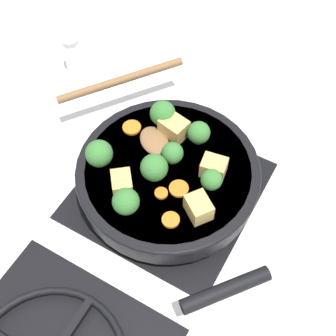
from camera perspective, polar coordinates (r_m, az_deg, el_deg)
name	(u,v)px	position (r m, az deg, el deg)	size (l,w,h in m)	color
ground_plane	(168,191)	(0.87, 0.00, -2.81)	(2.40, 2.40, 0.00)	white
front_burner_grate	(168,187)	(0.86, 0.00, -2.39)	(0.31, 0.31, 0.03)	black
skillet_pan	(168,176)	(0.83, 0.05, -0.95)	(0.40, 0.37, 0.05)	black
wooden_spoon	(134,103)	(0.89, -4.17, 7.86)	(0.26, 0.25, 0.02)	brown
tofu_cube_center_large	(122,183)	(0.78, -5.63, -1.89)	(0.04, 0.03, 0.03)	tan
tofu_cube_near_handle	(199,207)	(0.75, 3.75, -4.82)	(0.04, 0.03, 0.03)	tan
tofu_cube_east_chunk	(214,167)	(0.79, 5.59, 0.08)	(0.04, 0.03, 0.03)	tan
tofu_cube_west_chunk	(174,128)	(0.84, 0.72, 4.90)	(0.05, 0.04, 0.04)	tan
broccoli_floret_near_spoon	(199,133)	(0.82, 3.77, 4.30)	(0.04, 0.04, 0.05)	#709956
broccoli_floret_center_top	(163,114)	(0.85, -0.65, 6.66)	(0.05, 0.05, 0.05)	#709956
broccoli_floret_east_rim	(212,179)	(0.77, 5.41, -1.29)	(0.04, 0.04, 0.04)	#709956
broccoli_floret_west_rim	(154,168)	(0.77, -1.70, 0.04)	(0.05, 0.05, 0.05)	#709956
broccoli_floret_north_edge	(174,154)	(0.79, 0.73, 1.73)	(0.04, 0.04, 0.05)	#709956
broccoli_floret_south_cluster	(126,202)	(0.74, -5.16, -4.10)	(0.04, 0.04, 0.05)	#709956
broccoli_floret_mid_floret	(99,154)	(0.80, -8.40, 1.75)	(0.05, 0.05, 0.05)	#709956
carrot_slice_orange_thin	(161,193)	(0.78, -0.83, -3.10)	(0.02, 0.02, 0.01)	orange
carrot_slice_near_center	(171,220)	(0.75, 0.33, -6.34)	(0.03, 0.03, 0.01)	orange
carrot_slice_edge_slice	(179,189)	(0.78, 1.33, -2.53)	(0.03, 0.03, 0.01)	orange
carrot_slice_under_broccoli	(132,128)	(0.86, -4.44, 4.94)	(0.03, 0.03, 0.01)	orange
salt_shaker	(73,55)	(1.06, -11.53, 13.35)	(0.04, 0.04, 0.09)	white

